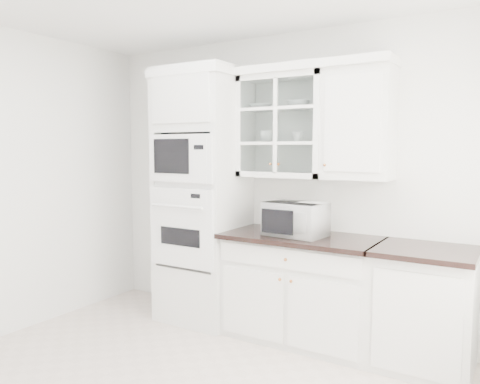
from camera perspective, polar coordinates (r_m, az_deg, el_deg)
The scene contains 12 objects.
room_shell at distance 3.23m, azimuth -4.29°, elevation 7.54°, with size 4.00×3.50×2.70m.
oven_column at distance 4.49m, azimuth -4.62°, elevation -0.50°, with size 0.76×0.68×2.40m.
base_cabinet_run at distance 4.15m, azimuth 7.52°, elevation -11.42°, with size 1.32×0.67×0.92m.
extra_base_cabinet at distance 3.87m, azimuth 21.53°, elevation -12.97°, with size 0.72×0.67×0.92m.
upper_cabinet_glass at distance 4.21m, azimuth 5.38°, elevation 7.97°, with size 0.80×0.33×0.90m.
upper_cabinet_solid at distance 3.96m, azimuth 14.28°, elevation 8.00°, with size 0.55×0.33×0.90m, color white.
crown_molding at distance 4.28m, azimuth 3.99°, elevation 14.46°, with size 2.14×0.38×0.07m, color white.
countertop_microwave at distance 3.99m, azimuth 6.89°, elevation -3.25°, with size 0.49×0.41×0.28m, color white.
bowl_a at distance 4.32m, azimuth 2.57°, elevation 10.35°, with size 0.18×0.18×0.05m, color white.
bowl_b at distance 4.18m, azimuth 7.13°, elevation 10.59°, with size 0.19×0.19×0.06m, color white.
cup_a at distance 4.30m, azimuth 3.29°, elevation 6.76°, with size 0.13×0.13×0.10m, color white.
cup_b at distance 4.15m, azimuth 7.13°, elevation 6.70°, with size 0.10×0.10×0.09m, color white.
Camera 1 is at (1.89, -2.18, 1.65)m, focal length 35.00 mm.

